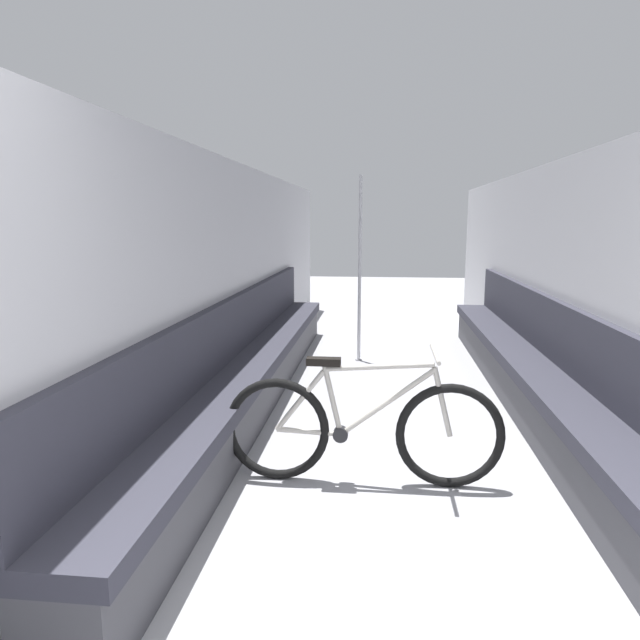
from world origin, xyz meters
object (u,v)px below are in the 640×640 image
at_px(bicycle, 362,429).
at_px(bench_seat_row_right, 536,377).
at_px(bench_seat_row_left, 252,369).
at_px(grab_pole_near, 360,273).

bearing_deg(bicycle, bench_seat_row_right, 39.92).
distance_m(bench_seat_row_right, bicycle, 1.96).
xyz_separation_m(bench_seat_row_left, bicycle, (0.98, -1.41, 0.03)).
height_order(bench_seat_row_right, grab_pole_near, grab_pole_near).
bearing_deg(bench_seat_row_right, bicycle, -133.90).
bearing_deg(bench_seat_row_right, grab_pole_near, 132.57).
height_order(bench_seat_row_left, bicycle, bench_seat_row_left).
bearing_deg(bicycle, bench_seat_row_left, 118.70).
distance_m(bench_seat_row_right, grab_pole_near, 2.32).
bearing_deg(grab_pole_near, bicycle, -87.38).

